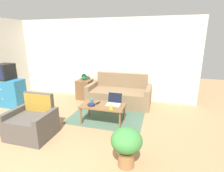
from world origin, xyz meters
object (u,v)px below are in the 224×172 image
Objects in this scene: coffee_table at (103,107)px; table_lamp at (84,70)px; cup_yellow at (92,101)px; armchair at (33,123)px; television at (5,72)px; laptop at (114,102)px; cup_navy at (111,107)px; snack_bowl at (91,104)px; potted_plant at (127,144)px; tv_remote at (98,103)px; couch at (120,95)px.

table_lamp is at bearing 128.09° from coffee_table.
armchair is at bearing -130.83° from cup_yellow.
table_lamp is 0.50× the size of coffee_table.
cup_yellow is (2.74, -0.15, -0.55)m from television.
laptop is 0.33m from cup_navy.
television is at bearing -147.28° from table_lamp.
table_lamp reaches higher than coffee_table.
snack_bowl is (-0.26, -0.10, 0.08)m from coffee_table.
television is at bearing 173.15° from snack_bowl.
cup_yellow is 1.84m from potted_plant.
tv_remote is at bearing 147.18° from cup_navy.
television is 0.44× the size of coffee_table.
snack_bowl is at bearing -6.85° from television.
potted_plant is at bearing -63.11° from cup_navy.
laptop is 0.40m from tv_remote.
cup_yellow is (-0.59, 0.29, 0.00)m from cup_navy.
couch is 1.82× the size of coffee_table.
snack_bowl is 1.27× the size of tv_remote.
coffee_table is (1.15, -1.46, -0.59)m from table_lamp.
table_lamp is 2.65× the size of snack_bowl.
coffee_table is at bearing -4.34° from television.
tv_remote is 1.72m from potted_plant.
cup_navy is (1.49, 0.76, 0.22)m from armchair.
snack_bowl is at bearing -123.06° from tv_remote.
television is 2.28m from table_lamp.
television is 3.40m from cup_navy.
cup_yellow is (-0.32, 0.08, 0.10)m from coffee_table.
snack_bowl is 0.30× the size of potted_plant.
coffee_table is 6.76× the size of tv_remote.
cup_yellow is (-0.56, -0.04, -0.01)m from laptop.
table_lamp is 2.24m from cup_navy.
television reaches higher than tv_remote.
laptop is 3.43× the size of cup_navy.
tv_remote is at bearing -100.76° from couch.
tv_remote is 0.24× the size of potted_plant.
coffee_table is (-0.09, -1.33, 0.12)m from couch.
table_lamp reaches higher than snack_bowl.
snack_bowl is (0.06, -0.18, -0.02)m from cup_yellow.
television is 4.54× the size of cup_yellow.
cup_navy is 0.53m from snack_bowl.
cup_yellow is 0.16× the size of potted_plant.
potted_plant is at bearing -54.70° from table_lamp.
couch is 2.18× the size of armchair.
couch is 1.34m from coffee_table.
armchair is 1.31m from snack_bowl.
cup_yellow is at bearing -108.23° from couch.
tv_remote is at bearing -3.41° from television.
laptop is at bearing -44.08° from table_lamp.
armchair reaches higher than snack_bowl.
armchair is 0.84× the size of coffee_table.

